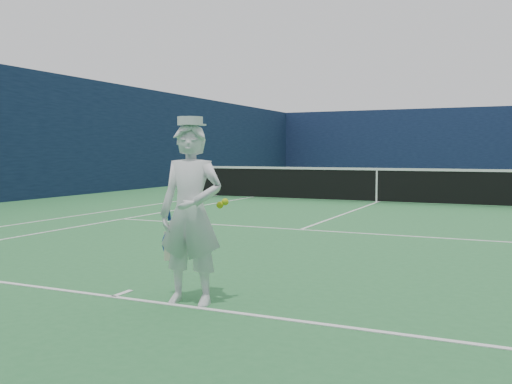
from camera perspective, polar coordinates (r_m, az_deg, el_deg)
ground at (r=16.89m, az=11.95°, el=-1.04°), size 80.00×80.00×0.00m
court_markings at (r=16.89m, az=11.95°, el=-1.03°), size 11.03×23.83×0.01m
windscreen_fence at (r=16.84m, az=12.05°, el=5.75°), size 20.12×36.12×4.00m
tennis_net at (r=16.85m, az=11.98°, el=0.84°), size 12.88×0.09×1.07m
tennis_player at (r=5.49m, az=-6.54°, el=-2.14°), size 0.79×0.49×1.79m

